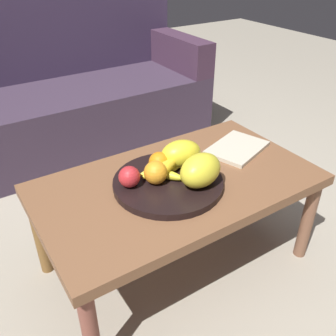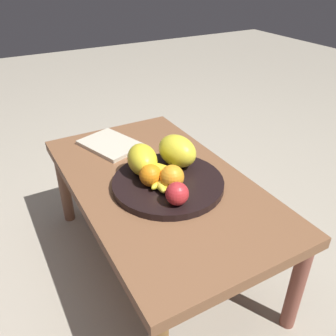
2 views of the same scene
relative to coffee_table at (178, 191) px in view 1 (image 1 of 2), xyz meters
The scene contains 11 objects.
ground_plane 0.37m from the coffee_table, ahead, with size 8.00×8.00×0.00m, color #A39A88.
coffee_table is the anchor object (origin of this frame).
couch 1.28m from the coffee_table, 88.84° to the left, with size 1.70×0.70×0.90m.
fruit_bowl 0.08m from the coffee_table, 168.64° to the right, with size 0.39×0.39×0.03m, color black.
melon_large_front 0.14m from the coffee_table, 45.86° to the left, with size 0.15×0.10×0.10m, color yellow.
melon_smaller_beside 0.16m from the coffee_table, 72.51° to the right, with size 0.16×0.12×0.12m, color yellow.
orange_front 0.13m from the coffee_table, 129.10° to the left, with size 0.08×0.08×0.08m, color orange.
orange_left 0.15m from the coffee_table, behind, with size 0.08×0.08×0.08m, color orange.
apple_front 0.21m from the coffee_table, behind, with size 0.08×0.08×0.08m, color red.
banana_bunch 0.12m from the coffee_table, 160.42° to the left, with size 0.17×0.15×0.06m.
magazine 0.35m from the coffee_table, ahead, with size 0.25×0.18×0.02m, color beige.
Camera 1 is at (-0.64, -0.93, 1.18)m, focal length 39.55 mm.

